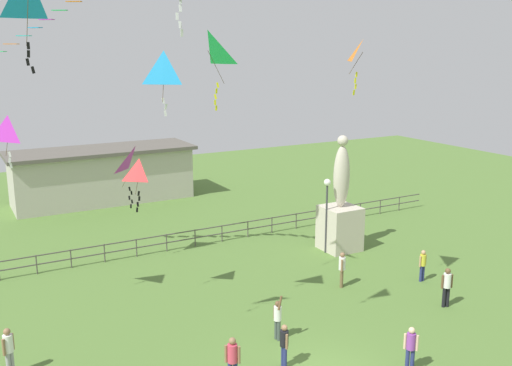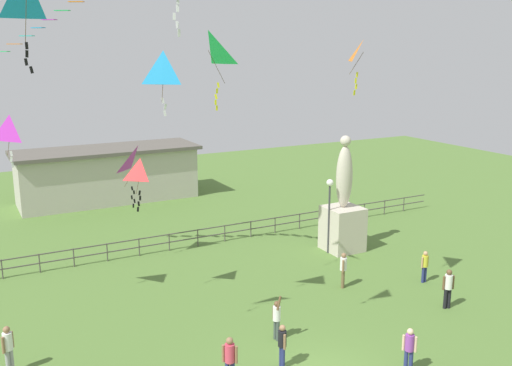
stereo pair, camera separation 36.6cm
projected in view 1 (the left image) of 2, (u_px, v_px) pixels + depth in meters
statue_monument at (340, 216)px, 30.35m from camera, size 1.85×1.85×6.15m
lamppost at (327, 199)px, 29.60m from camera, size 0.36×0.36×3.98m
person_0 at (278, 317)px, 20.97m from camera, size 0.28×0.48×1.80m
person_1 at (411, 346)px, 18.90m from camera, size 0.35×0.38×1.59m
person_2 at (9, 349)px, 18.64m from camera, size 0.40×0.38×1.68m
person_3 at (423, 263)px, 26.34m from camera, size 0.45×0.28×1.50m
person_4 at (284, 343)px, 19.14m from camera, size 0.29×0.47×1.55m
person_5 at (233, 359)px, 18.00m from camera, size 0.42×0.36×1.70m
person_6 at (342, 267)px, 25.68m from camera, size 0.35×0.40×1.63m
person_7 at (447, 285)px, 23.66m from camera, size 0.50×0.31×1.70m
kite_0 at (140, 173)px, 23.19m from camera, size 0.99×0.95×2.08m
kite_2 at (208, 52)px, 21.63m from camera, size 1.35×1.30×2.94m
kite_3 at (363, 53)px, 21.32m from camera, size 1.03×1.23×2.00m
kite_5 at (164, 69)px, 19.45m from camera, size 0.99×0.87×2.20m
kite_6 at (9, 130)px, 21.27m from camera, size 0.89×1.02×1.99m
kite_7 at (136, 163)px, 27.35m from camera, size 1.32×1.31×3.01m
waterfront_railing at (163, 241)px, 30.19m from camera, size 36.06×0.06×0.95m
pavilion_building at (103, 175)px, 40.12m from camera, size 12.60×4.52×3.75m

